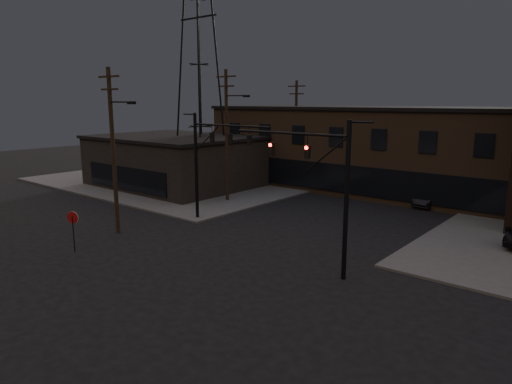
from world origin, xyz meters
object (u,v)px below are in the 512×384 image
(traffic_signal_near, at_px, (327,181))
(stop_sign, at_px, (73,222))
(traffic_signal_far, at_px, (208,155))
(car_crossing, at_px, (432,198))

(traffic_signal_near, relative_size, stop_sign, 3.23)
(traffic_signal_far, xyz_separation_m, stop_sign, (-1.28, -9.99, -3.17))
(traffic_signal_far, bearing_deg, traffic_signal_near, -16.17)
(traffic_signal_far, xyz_separation_m, car_crossing, (11.02, 15.74, -4.30))
(traffic_signal_near, xyz_separation_m, car_crossing, (-1.05, 19.24, -4.21))
(traffic_signal_far, distance_m, stop_sign, 10.55)
(traffic_signal_near, bearing_deg, stop_sign, -154.10)
(traffic_signal_far, bearing_deg, car_crossing, 55.00)
(stop_sign, bearing_deg, car_crossing, 64.44)
(traffic_signal_near, bearing_deg, car_crossing, 93.13)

